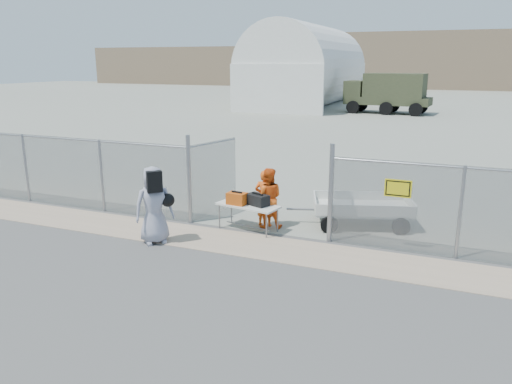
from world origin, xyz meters
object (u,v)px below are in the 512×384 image
at_px(folding_table, 248,217).
at_px(security_worker_right, 268,198).
at_px(security_worker_left, 265,198).
at_px(visitor, 154,205).
at_px(utility_trailer, 362,211).

xyz_separation_m(folding_table, security_worker_right, (0.41, 0.41, 0.47)).
distance_m(security_worker_left, visitor, 3.08).
height_order(security_worker_right, visitor, visitor).
xyz_separation_m(security_worker_left, visitor, (-2.07, -2.27, 0.19)).
xyz_separation_m(folding_table, utility_trailer, (2.76, 1.59, 0.06)).
bearing_deg(folding_table, visitor, -125.13).
bearing_deg(visitor, security_worker_left, 3.18).
distance_m(folding_table, utility_trailer, 3.18).
xyz_separation_m(security_worker_right, visitor, (-2.21, -2.16, 0.14)).
xyz_separation_m(security_worker_right, utility_trailer, (2.34, 1.18, -0.42)).
height_order(folding_table, security_worker_left, security_worker_left).
xyz_separation_m(security_worker_left, utility_trailer, (2.48, 1.07, -0.37)).
relative_size(security_worker_right, utility_trailer, 0.48).
bearing_deg(utility_trailer, security_worker_left, -174.07).
relative_size(security_worker_left, utility_trailer, 0.46).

